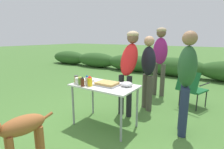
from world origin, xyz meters
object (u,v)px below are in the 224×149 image
at_px(folding_table, 104,89).
at_px(food_tray, 107,84).
at_px(bbq_sauce_bottle, 83,82).
at_px(camp_chair_green_behind_table, 191,87).
at_px(standing_person_in_navy_coat, 160,54).
at_px(dog, 19,130).
at_px(relish_jar, 80,81).
at_px(plate_stack, 88,80).
at_px(mixing_bowl, 127,84).
at_px(standing_person_in_olive_jacket, 148,67).
at_px(mustard_bottle, 90,81).
at_px(spice_jar, 76,79).
at_px(paper_cup_stack, 77,81).
at_px(mayo_bottle, 87,80).
at_px(standing_person_in_gray_fleece, 187,75).
at_px(standing_person_in_dark_puffer, 129,62).

distance_m(folding_table, food_tray, 0.12).
xyz_separation_m(food_tray, bbq_sauce_bottle, (-0.31, -0.26, 0.05)).
bearing_deg(camp_chair_green_behind_table, bbq_sauce_bottle, -105.33).
distance_m(standing_person_in_navy_coat, dog, 3.58).
bearing_deg(camp_chair_green_behind_table, relish_jar, -107.37).
bearing_deg(bbq_sauce_bottle, dog, -88.20).
distance_m(plate_stack, standing_person_in_navy_coat, 2.23).
bearing_deg(mixing_bowl, standing_person_in_navy_coat, 93.47).
bearing_deg(folding_table, mixing_bowl, 19.20).
distance_m(standing_person_in_olive_jacket, dog, 2.56).
height_order(mustard_bottle, camp_chair_green_behind_table, mustard_bottle).
bearing_deg(camp_chair_green_behind_table, spice_jar, -110.82).
height_order(mixing_bowl, standing_person_in_olive_jacket, standing_person_in_olive_jacket).
xyz_separation_m(paper_cup_stack, mayo_bottle, (0.18, 0.04, 0.03)).
bearing_deg(mustard_bottle, camp_chair_green_behind_table, 56.04).
relative_size(bbq_sauce_bottle, standing_person_in_gray_fleece, 0.10).
xyz_separation_m(folding_table, mayo_bottle, (-0.23, -0.17, 0.16)).
xyz_separation_m(folding_table, standing_person_in_navy_coat, (0.24, 2.12, 0.45)).
relative_size(folding_table, relish_jar, 8.02).
distance_m(plate_stack, mayo_bottle, 0.26).
bearing_deg(bbq_sauce_bottle, mayo_bottle, 74.15).
relative_size(plate_stack, camp_chair_green_behind_table, 0.31).
bearing_deg(spice_jar, plate_stack, 64.20).
xyz_separation_m(mixing_bowl, paper_cup_stack, (-0.77, -0.34, 0.02)).
relative_size(bbq_sauce_bottle, mustard_bottle, 0.90).
bearing_deg(camp_chair_green_behind_table, dog, -93.85).
bearing_deg(mixing_bowl, food_tray, -157.87).
relative_size(food_tray, paper_cup_stack, 3.44).
bearing_deg(food_tray, mixing_bowl, 22.13).
bearing_deg(mixing_bowl, folding_table, -160.80).
distance_m(folding_table, bbq_sauce_bottle, 0.39).
distance_m(spice_jar, standing_person_in_dark_puffer, 1.06).
bearing_deg(relish_jar, bbq_sauce_bottle, -19.32).
relative_size(paper_cup_stack, relish_jar, 0.83).
xyz_separation_m(spice_jar, relish_jar, (0.14, -0.05, -0.00)).
relative_size(dog, camp_chair_green_behind_table, 0.97).
bearing_deg(mixing_bowl, camp_chair_green_behind_table, 64.57).
bearing_deg(standing_person_in_gray_fleece, relish_jar, -79.00).
bearing_deg(relish_jar, plate_stack, 101.62).
bearing_deg(dog, standing_person_in_navy_coat, -86.13).
xyz_separation_m(spice_jar, camp_chair_green_behind_table, (1.59, 1.87, -0.34)).
distance_m(bbq_sauce_bottle, relish_jar, 0.09).
distance_m(mixing_bowl, camp_chair_green_behind_table, 1.77).
height_order(folding_table, mixing_bowl, mixing_bowl).
distance_m(folding_table, standing_person_in_dark_puffer, 0.79).
distance_m(bbq_sauce_bottle, standing_person_in_gray_fleece, 1.64).
height_order(mustard_bottle, standing_person_in_navy_coat, standing_person_in_navy_coat).
relative_size(plate_stack, standing_person_in_dark_puffer, 0.15).
xyz_separation_m(standing_person_in_gray_fleece, standing_person_in_olive_jacket, (-0.86, 0.60, -0.04)).
relative_size(food_tray, camp_chair_green_behind_table, 0.47).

